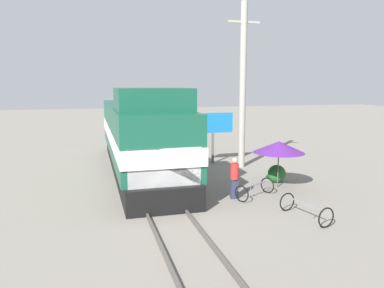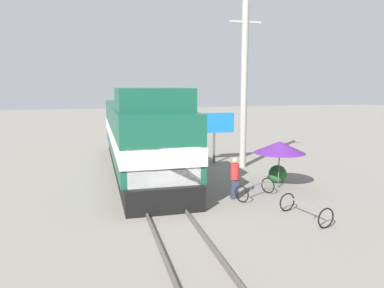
# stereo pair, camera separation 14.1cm
# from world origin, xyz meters

# --- Properties ---
(ground_plane) EXTENTS (120.00, 120.00, 0.00)m
(ground_plane) POSITION_xyz_m (0.00, 0.00, 0.00)
(ground_plane) COLOR slate
(rail_near) EXTENTS (0.08, 28.14, 0.15)m
(rail_near) POSITION_xyz_m (-0.72, 0.00, 0.07)
(rail_near) COLOR #4C4742
(rail_near) RESTS_ON ground_plane
(rail_far) EXTENTS (0.08, 28.14, 0.15)m
(rail_far) POSITION_xyz_m (0.72, 0.00, 0.07)
(rail_far) COLOR #4C4742
(rail_far) RESTS_ON ground_plane
(locomotive) EXTENTS (3.22, 14.56, 4.52)m
(locomotive) POSITION_xyz_m (0.00, 3.64, 1.93)
(locomotive) COLOR black
(locomotive) RESTS_ON ground_plane
(utility_pole) EXTENTS (1.80, 0.37, 9.10)m
(utility_pole) POSITION_xyz_m (5.71, 3.63, 4.62)
(utility_pole) COLOR #9E998E
(utility_pole) RESTS_ON ground_plane
(vendor_umbrella) EXTENTS (2.32, 2.32, 2.14)m
(vendor_umbrella) POSITION_xyz_m (5.63, -0.87, 1.88)
(vendor_umbrella) COLOR #4C4C4C
(vendor_umbrella) RESTS_ON ground_plane
(billboard_sign) EXTENTS (2.44, 0.12, 3.02)m
(billboard_sign) POSITION_xyz_m (4.45, 5.00, 2.27)
(billboard_sign) COLOR #595959
(billboard_sign) RESTS_ON ground_plane
(shrub_cluster) EXTENTS (0.86, 0.86, 0.86)m
(shrub_cluster) POSITION_xyz_m (6.01, -0.05, 0.43)
(shrub_cluster) COLOR #236028
(shrub_cluster) RESTS_ON ground_plane
(person_bystander) EXTENTS (0.34, 0.34, 1.72)m
(person_bystander) POSITION_xyz_m (3.08, -1.94, 0.93)
(person_bystander) COLOR #2D3347
(person_bystander) RESTS_ON ground_plane
(bicycle) EXTENTS (1.95, 1.51, 0.68)m
(bicycle) POSITION_xyz_m (3.98, -2.00, 0.35)
(bicycle) COLOR black
(bicycle) RESTS_ON ground_plane
(bicycle_spare) EXTENTS (1.08, 2.03, 0.70)m
(bicycle_spare) POSITION_xyz_m (4.61, -4.80, 0.36)
(bicycle_spare) COLOR black
(bicycle_spare) RESTS_ON ground_plane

